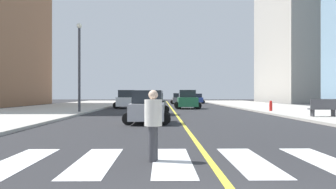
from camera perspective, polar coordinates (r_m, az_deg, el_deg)
name	(u,v)px	position (r m, az deg, el deg)	size (l,w,h in m)	color
crosswalk_paint	(210,161)	(9.08, 6.39, -9.97)	(13.50, 4.00, 0.01)	silver
lane_divider_paint	(171,107)	(44.90, 0.45, -1.96)	(0.16, 80.00, 0.01)	yellow
parking_garage_concrete	(316,22)	(78.71, 21.47, 10.13)	(18.00, 24.00, 30.72)	#B2ADA3
car_blue_nearest	(198,99)	(64.37, 4.48, -0.66)	(2.43, 3.81, 1.67)	#2D479E
car_white_second	(127,100)	(42.58, -6.22, -0.80)	(2.89, 4.59, 2.04)	silver
car_red_third	(138,98)	(64.08, -4.57, -0.51)	(2.94, 4.62, 2.04)	red
car_silver_fourth	(148,108)	(20.51, -3.10, -2.04)	(2.53, 4.02, 1.78)	#B7B7BC
car_green_fifth	(187,100)	(41.16, 2.93, -0.83)	(2.88, 4.58, 2.03)	#236B42
car_black_sixth	(152,103)	(29.13, -2.37, -1.36)	(2.68, 4.20, 1.85)	black
car_gray_seventh	(178,99)	(60.44, 1.51, -0.68)	(2.43, 3.89, 1.74)	slate
park_bench	(323,108)	(26.21, 22.38, -1.91)	(1.80, 0.56, 1.12)	#47474C
pedestrian_crossing	(153,122)	(8.95, -2.24, -4.16)	(0.42, 0.42, 1.68)	#38383D
fire_hydrant	(271,106)	(33.37, 15.24, -1.67)	(0.26, 0.26, 0.89)	red
street_lamp	(79,59)	(32.15, -13.23, 5.20)	(0.44, 0.44, 7.31)	#38383D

